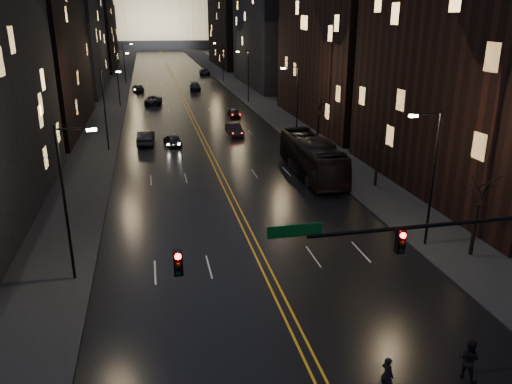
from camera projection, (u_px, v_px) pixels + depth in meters
ground at (313, 367)px, 21.51m from camera, size 900.00×900.00×0.00m
road at (169, 70)px, 141.48m from camera, size 20.00×320.00×0.02m
sidewalk_left at (119, 71)px, 138.71m from camera, size 8.00×320.00×0.16m
sidewalk_right at (218, 69)px, 144.21m from camera, size 8.00×320.00×0.16m
center_line at (169, 70)px, 141.48m from camera, size 0.62×320.00×0.01m
building_left_mid at (23, 19)px, 62.58m from camera, size 12.00×30.00×28.00m
building_left_far at (69, 40)px, 98.98m from camera, size 12.00×34.00×20.00m
building_left_dist at (91, 26)px, 142.62m from camera, size 12.00×40.00×24.00m
building_right_near at (490, 47)px, 40.13m from camera, size 12.00×26.00×24.00m
building_right_mid at (274, 24)px, 106.24m from camera, size 12.00×34.00×26.00m
building_right_dist at (236, 29)px, 151.20m from camera, size 12.00×40.00×22.00m
capitol at (156, 11)px, 246.56m from camera, size 90.00×50.00×58.50m
traffic_signal at (452, 247)px, 20.98m from camera, size 17.29×0.45×7.00m
streetlamp_right_near at (431, 172)px, 31.18m from camera, size 2.13×0.25×9.00m
streetlamp_left_near at (68, 197)px, 26.93m from camera, size 2.13×0.25×9.00m
streetlamp_right_mid at (296, 99)px, 58.87m from camera, size 2.13×0.25×9.00m
streetlamp_left_mid at (106, 106)px, 54.62m from camera, size 2.13×0.25×9.00m
streetlamp_right_far at (247, 73)px, 86.56m from camera, size 2.13×0.25×9.00m
streetlamp_left_far at (119, 76)px, 82.31m from camera, size 2.13×0.25×9.00m
streetlamp_right_dist at (222, 60)px, 114.24m from camera, size 2.13×0.25×9.00m
streetlamp_left_dist at (125, 61)px, 109.99m from camera, size 2.13×0.25×9.00m
tree_right_near at (481, 188)px, 29.95m from camera, size 2.40×2.40×6.65m
tree_right_mid at (379, 137)px, 42.87m from camera, size 2.40×2.40×6.65m
tree_right_far at (319, 106)px, 57.64m from camera, size 2.40×2.40×6.65m
bus at (312, 157)px, 47.03m from camera, size 3.18×12.96×3.60m
oncoming_car_a at (173, 140)px, 58.23m from camera, size 2.23×4.37×1.43m
oncoming_car_b at (146, 137)px, 58.89m from camera, size 2.14×5.22×1.68m
oncoming_car_c at (153, 100)px, 86.10m from camera, size 3.26×5.83×1.54m
oncoming_car_d at (138, 88)px, 101.06m from camera, size 2.63×5.24×1.46m
receding_car_a at (234, 130)px, 63.40m from camera, size 1.85×4.58×1.48m
receding_car_b at (234, 113)px, 75.08m from camera, size 1.62×3.95×1.34m
receding_car_c at (195, 87)px, 102.50m from camera, size 2.46×5.45×1.55m
receding_car_d at (205, 72)px, 130.35m from camera, size 2.83×5.65×1.54m
pedestrian_a at (387, 374)px, 19.87m from camera, size 0.56×0.68×1.60m
pedestrian_b at (469, 359)px, 20.54m from camera, size 0.93×1.02×1.85m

